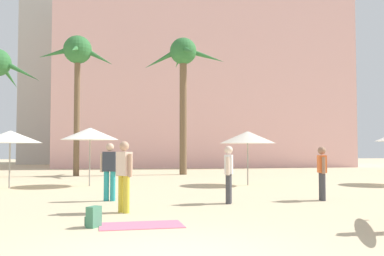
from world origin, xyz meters
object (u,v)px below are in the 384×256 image
Objects in this scene: palm_tree_far_left at (183,65)px; person_mid_right at (229,172)px; beach_towel at (141,225)px; person_mid_left at (124,173)px; cafe_umbrella_1 at (248,137)px; person_near_right at (110,169)px; cafe_umbrella_3 at (90,134)px; backpack at (93,217)px; palm_tree_center at (77,59)px; cafe_umbrella_4 at (10,137)px; person_near_left at (322,171)px.

palm_tree_far_left is 15.12m from person_mid_right.
beach_towel is 0.96× the size of person_mid_left.
cafe_umbrella_1 reaches higher than person_mid_right.
person_near_right is 0.99× the size of person_mid_left.
backpack is (1.33, -9.79, -2.01)m from cafe_umbrella_3.
beach_towel is at bearing -110.32° from person_mid_right.
palm_tree_far_left reaches higher than person_mid_left.
cafe_umbrella_1 is at bearing -161.72° from person_mid_left.
cafe_umbrella_4 is (-1.39, -7.63, -4.76)m from palm_tree_center.
cafe_umbrella_3 is 9.84m from person_near_left.
cafe_umbrella_3 is 10.08m from backpack.
cafe_umbrella_4 reaches higher than person_mid_left.
cafe_umbrella_4 reaches higher than person_mid_right.
backpack is at bearing 36.71° from person_mid_left.
beach_towel is at bearing -154.04° from person_near_right.
cafe_umbrella_1 is at bearing -34.25° from person_near_right.
cafe_umbrella_4 is at bearing -132.56° from palm_tree_far_left.
cafe_umbrella_1 is (8.41, -7.16, -4.74)m from palm_tree_center.
person_near_right is at bearing -76.58° from cafe_umbrella_3.
cafe_umbrella_3 reaches higher than cafe_umbrella_1.
cafe_umbrella_3 is 8.06m from person_mid_right.
palm_tree_far_left is 4.95× the size of beach_towel.
cafe_umbrella_1 is at bearing 88.00° from person_mid_right.
palm_tree_center is 4.82× the size of beach_towel.
person_near_left is at bearing -53.83° from palm_tree_center.
palm_tree_far_left reaches higher than person_mid_right.
palm_tree_far_left is at bearing 82.33° from beach_towel.
person_near_left is (7.73, -5.95, -1.31)m from cafe_umbrella_3.
backpack is (-5.42, -9.50, -1.87)m from cafe_umbrella_1.
person_mid_left is at bearing 103.75° from beach_towel.
palm_tree_center reaches higher than person_mid_right.
palm_tree_far_left is 4.81× the size of person_near_right.
person_mid_left is (-0.45, 1.85, 0.96)m from beach_towel.
person_mid_left is 3.27m from person_mid_right.
palm_tree_far_left is 12.25m from cafe_umbrella_4.
cafe_umbrella_4 is at bearing 120.80° from beach_towel.
person_mid_left is at bearing -74.24° from backpack.
backpack is at bearing -82.24° from cafe_umbrella_3.
person_near_left is at bearing 24.33° from person_mid_right.
palm_tree_far_left reaches higher than beach_towel.
palm_tree_center reaches higher than person_near_right.
person_mid_left is at bearing -76.67° from palm_tree_center.
person_mid_left is 1.08× the size of person_near_left.
backpack is 0.25× the size of person_mid_right.
palm_tree_center is 18.34m from beach_towel.
person_mid_left is (4.88, -7.09, -1.08)m from cafe_umbrella_4.
palm_tree_far_left is at bearing 58.65° from cafe_umbrella_3.
cafe_umbrella_1 is at bearing 64.60° from beach_towel.
person_near_left is at bearing -80.27° from cafe_umbrella_1.
palm_tree_far_left reaches higher than backpack.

